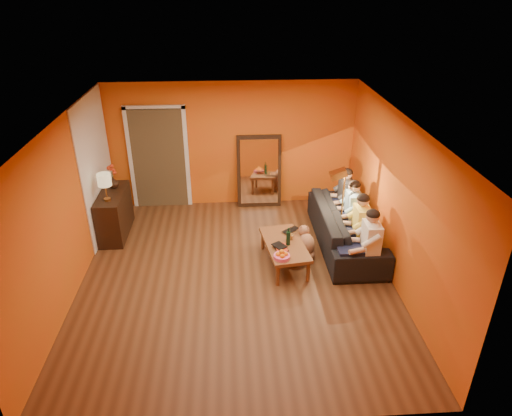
{
  "coord_description": "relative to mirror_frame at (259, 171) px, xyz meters",
  "views": [
    {
      "loc": [
        -0.07,
        -6.14,
        4.43
      ],
      "look_at": [
        0.35,
        0.5,
        1.0
      ],
      "focal_mm": 32.0,
      "sensor_mm": 36.0,
      "label": 1
    }
  ],
  "objects": [
    {
      "name": "sideboard",
      "position": [
        -2.79,
        -1.08,
        -0.34
      ],
      "size": [
        0.44,
        1.18,
        0.85
      ],
      "primitive_type": "cube",
      "color": "black",
      "rests_on": "floor"
    },
    {
      "name": "book_upper",
      "position": [
        0.09,
        -2.52,
        -0.29
      ],
      "size": [
        0.26,
        0.28,
        0.02
      ],
      "primitive_type": "imported",
      "rotation": [
        0.0,
        0.0,
        0.57
      ],
      "color": "black",
      "rests_on": "book_mid"
    },
    {
      "name": "door_jamb_right",
      "position": [
        -1.48,
        0.08,
        0.29
      ],
      "size": [
        0.08,
        0.06,
        2.2
      ],
      "primitive_type": "cube",
      "color": "white",
      "rests_on": "wall_back"
    },
    {
      "name": "room_shell",
      "position": [
        -0.55,
        -2.26,
        0.54
      ],
      "size": [
        5.0,
        5.5,
        2.6
      ],
      "color": "brown",
      "rests_on": "ground"
    },
    {
      "name": "fruit_bowl",
      "position": [
        0.17,
        -2.76,
        -0.26
      ],
      "size": [
        0.26,
        0.26,
        0.16
      ],
      "primitive_type": null,
      "color": "#F25590",
      "rests_on": "coffee_table"
    },
    {
      "name": "doorway_recess",
      "position": [
        -2.05,
        0.2,
        0.29
      ],
      "size": [
        1.06,
        0.3,
        2.1
      ],
      "primitive_type": "cube",
      "color": "#3F2D19",
      "rests_on": "floor"
    },
    {
      "name": "vase",
      "position": [
        -2.79,
        -0.83,
        0.19
      ],
      "size": [
        0.2,
        0.2,
        0.21
      ],
      "primitive_type": "imported",
      "color": "black",
      "rests_on": "sideboard"
    },
    {
      "name": "dog",
      "position": [
        0.67,
        -2.12,
        -0.47
      ],
      "size": [
        0.49,
        0.58,
        0.59
      ],
      "primitive_type": null,
      "rotation": [
        0.0,
        0.0,
        0.41
      ],
      "color": "#945F42",
      "rests_on": "floor"
    },
    {
      "name": "door_header",
      "position": [
        -2.05,
        0.08,
        1.36
      ],
      "size": [
        1.22,
        0.06,
        0.08
      ],
      "primitive_type": "cube",
      "color": "white",
      "rests_on": "wall_back"
    },
    {
      "name": "table_lamp",
      "position": [
        -2.79,
        -1.38,
        0.34
      ],
      "size": [
        0.24,
        0.24,
        0.51
      ],
      "primitive_type": null,
      "color": "beige",
      "rests_on": "sideboard"
    },
    {
      "name": "coffee_table",
      "position": [
        0.27,
        -2.31,
        -0.55
      ],
      "size": [
        0.78,
        1.29,
        0.42
      ],
      "primitive_type": null,
      "rotation": [
        0.0,
        0.0,
        0.14
      ],
      "color": "brown",
      "rests_on": "floor"
    },
    {
      "name": "mirror_frame",
      "position": [
        0.0,
        0.0,
        0.0
      ],
      "size": [
        0.92,
        0.27,
        1.51
      ],
      "primitive_type": "cube",
      "rotation": [
        -0.14,
        0.0,
        0.0
      ],
      "color": "black",
      "rests_on": "floor"
    },
    {
      "name": "sofa",
      "position": [
        1.45,
        -1.74,
        -0.4
      ],
      "size": [
        2.47,
        0.97,
        0.72
      ],
      "primitive_type": "imported",
      "rotation": [
        0.0,
        0.0,
        1.57
      ],
      "color": "black",
      "rests_on": "floor"
    },
    {
      "name": "wine_bottle",
      "position": [
        0.32,
        -2.36,
        -0.18
      ],
      "size": [
        0.07,
        0.07,
        0.31
      ],
      "primitive_type": "cylinder",
      "color": "black",
      "rests_on": "coffee_table"
    },
    {
      "name": "mirror_glass",
      "position": [
        0.0,
        -0.04,
        0.0
      ],
      "size": [
        0.78,
        0.21,
        1.35
      ],
      "primitive_type": "cube",
      "rotation": [
        -0.14,
        0.0,
        0.0
      ],
      "color": "white",
      "rests_on": "mirror_frame"
    },
    {
      "name": "book_mid",
      "position": [
        0.1,
        -2.5,
        -0.31
      ],
      "size": [
        0.19,
        0.26,
        0.02
      ],
      "primitive_type": "imported",
      "rotation": [
        0.0,
        0.0,
        0.04
      ],
      "color": "red",
      "rests_on": "book_lower"
    },
    {
      "name": "book_lower",
      "position": [
        0.09,
        -2.51,
        -0.33
      ],
      "size": [
        0.25,
        0.3,
        0.02
      ],
      "primitive_type": "imported",
      "rotation": [
        0.0,
        0.0,
        0.26
      ],
      "color": "black",
      "rests_on": "coffee_table"
    },
    {
      "name": "flowers",
      "position": [
        -2.79,
        -0.83,
        0.45
      ],
      "size": [
        0.17,
        0.17,
        0.48
      ],
      "primitive_type": null,
      "color": "red",
      "rests_on": "vase"
    },
    {
      "name": "white_accent",
      "position": [
        -3.04,
        -0.88,
        0.54
      ],
      "size": [
        0.02,
        1.9,
        2.58
      ],
      "primitive_type": "cube",
      "color": "white",
      "rests_on": "wall_left"
    },
    {
      "name": "door_jamb_left",
      "position": [
        -2.62,
        0.08,
        0.29
      ],
      "size": [
        0.08,
        0.06,
        2.2
      ],
      "primitive_type": "cube",
      "color": "white",
      "rests_on": "wall_back"
    },
    {
      "name": "person_far_left",
      "position": [
        1.58,
        -2.74,
        -0.15
      ],
      "size": [
        0.7,
        0.44,
        1.22
      ],
      "primitive_type": null,
      "color": "silver",
      "rests_on": "sofa"
    },
    {
      "name": "person_mid_right",
      "position": [
        1.58,
        -1.64,
        -0.15
      ],
      "size": [
        0.7,
        0.44,
        1.22
      ],
      "primitive_type": null,
      "color": "#90BFDF",
      "rests_on": "sofa"
    },
    {
      "name": "laptop",
      "position": [
        0.45,
        -1.96,
        -0.33
      ],
      "size": [
        0.39,
        0.37,
        0.03
      ],
      "primitive_type": "imported",
      "rotation": [
        0.0,
        0.0,
        0.64
      ],
      "color": "black",
      "rests_on": "coffee_table"
    },
    {
      "name": "person_mid_left",
      "position": [
        1.58,
        -2.19,
        -0.15
      ],
      "size": [
        0.7,
        0.44,
        1.22
      ],
      "primitive_type": null,
      "color": "#E6CE4C",
      "rests_on": "sofa"
    },
    {
      "name": "person_far_right",
      "position": [
        1.58,
        -1.09,
        -0.15
      ],
      "size": [
        0.7,
        0.44,
        1.22
      ],
      "primitive_type": null,
      "color": "#323337",
      "rests_on": "sofa"
    },
    {
      "name": "floor_lamp",
      "position": [
        1.36,
        -1.69,
        -0.04
      ],
      "size": [
        0.31,
        0.25,
        1.44
      ],
      "primitive_type": null,
      "rotation": [
        0.0,
        0.0,
        -0.04
      ],
      "color": "#B67A35",
      "rests_on": "floor"
    },
    {
      "name": "tumbler",
      "position": [
        0.39,
        -2.19,
        -0.3
      ],
      "size": [
        0.11,
        0.11,
        0.09
      ],
      "primitive_type": "imported",
      "rotation": [
        0.0,
        0.0,
        0.14
      ],
      "color": "#B27F3F",
      "rests_on": "coffee_table"
    }
  ]
}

